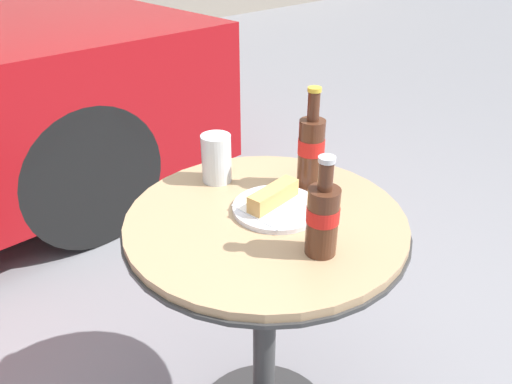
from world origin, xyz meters
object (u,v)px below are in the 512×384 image
at_px(drinking_glass, 217,160).
at_px(lunch_plate_near, 275,204).
at_px(cola_bottle_right, 323,217).
at_px(bistro_table, 265,284).
at_px(cola_bottle_left, 311,149).

bearing_deg(drinking_glass, lunch_plate_near, -89.11).
relative_size(cola_bottle_right, drinking_glass, 1.72).
xyz_separation_m(bistro_table, cola_bottle_left, (0.18, 0.03, 0.30)).
height_order(bistro_table, cola_bottle_right, cola_bottle_right).
relative_size(bistro_table, cola_bottle_right, 3.47).
distance_m(cola_bottle_left, drinking_glass, 0.24).
height_order(cola_bottle_left, lunch_plate_near, cola_bottle_left).
relative_size(bistro_table, lunch_plate_near, 3.60).
relative_size(cola_bottle_left, cola_bottle_right, 1.20).
relative_size(bistro_table, drinking_glass, 5.96).
relative_size(cola_bottle_left, drinking_glass, 2.06).
bearing_deg(cola_bottle_right, cola_bottle_left, 45.47).
bearing_deg(drinking_glass, bistro_table, -98.83).
relative_size(drinking_glass, lunch_plate_near, 0.60).
bearing_deg(drinking_glass, cola_bottle_right, -97.30).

